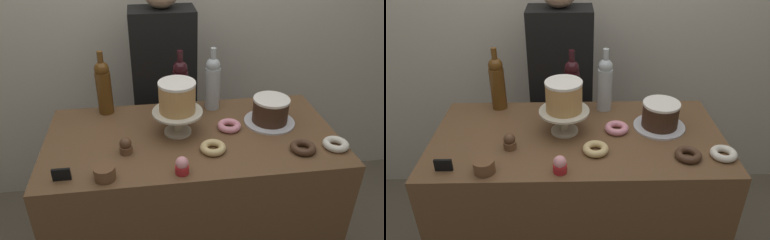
% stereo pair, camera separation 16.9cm
% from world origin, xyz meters
% --- Properties ---
extents(back_wall, '(6.00, 0.05, 2.60)m').
position_xyz_m(back_wall, '(0.00, 0.91, 1.30)').
color(back_wall, beige).
rests_on(back_wall, ground_plane).
extents(display_counter, '(1.34, 0.67, 0.95)m').
position_xyz_m(display_counter, '(0.00, 0.00, 0.48)').
color(display_counter, brown).
rests_on(display_counter, ground_plane).
extents(cake_stand_pedestal, '(0.23, 0.23, 0.11)m').
position_xyz_m(cake_stand_pedestal, '(-0.06, 0.03, 1.03)').
color(cake_stand_pedestal, beige).
rests_on(cake_stand_pedestal, display_counter).
extents(white_layer_cake, '(0.17, 0.17, 0.14)m').
position_xyz_m(white_layer_cake, '(-0.06, 0.03, 1.14)').
color(white_layer_cake, tan).
rests_on(white_layer_cake, cake_stand_pedestal).
extents(silver_serving_platter, '(0.24, 0.24, 0.01)m').
position_xyz_m(silver_serving_platter, '(0.39, 0.06, 0.96)').
color(silver_serving_platter, silver).
rests_on(silver_serving_platter, display_counter).
extents(chocolate_round_cake, '(0.17, 0.17, 0.12)m').
position_xyz_m(chocolate_round_cake, '(0.39, 0.06, 1.02)').
color(chocolate_round_cake, '#3D2619').
rests_on(chocolate_round_cake, silver_serving_platter).
extents(wine_bottle_amber, '(0.08, 0.08, 0.33)m').
position_xyz_m(wine_bottle_amber, '(-0.40, 0.28, 1.10)').
color(wine_bottle_amber, '#5B3814').
rests_on(wine_bottle_amber, display_counter).
extents(wine_bottle_clear, '(0.08, 0.08, 0.33)m').
position_xyz_m(wine_bottle_clear, '(0.14, 0.25, 1.10)').
color(wine_bottle_clear, '#B2BCC1').
rests_on(wine_bottle_clear, display_counter).
extents(wine_bottle_dark_red, '(0.08, 0.08, 0.33)m').
position_xyz_m(wine_bottle_dark_red, '(-0.02, 0.24, 1.10)').
color(wine_bottle_dark_red, black).
rests_on(wine_bottle_dark_red, display_counter).
extents(cupcake_chocolate, '(0.06, 0.06, 0.07)m').
position_xyz_m(cupcake_chocolate, '(-0.30, -0.10, 0.99)').
color(cupcake_chocolate, brown).
rests_on(cupcake_chocolate, display_counter).
extents(cupcake_strawberry, '(0.06, 0.06, 0.07)m').
position_xyz_m(cupcake_strawberry, '(-0.08, -0.27, 0.99)').
color(cupcake_strawberry, red).
rests_on(cupcake_strawberry, display_counter).
extents(donut_chocolate, '(0.11, 0.11, 0.03)m').
position_xyz_m(donut_chocolate, '(0.46, -0.19, 0.97)').
color(donut_chocolate, '#472D1E').
rests_on(donut_chocolate, display_counter).
extents(donut_sugar, '(0.11, 0.11, 0.03)m').
position_xyz_m(donut_sugar, '(0.61, -0.19, 0.97)').
color(donut_sugar, silver).
rests_on(donut_sugar, display_counter).
extents(donut_pink, '(0.11, 0.11, 0.03)m').
position_xyz_m(donut_pink, '(0.18, 0.03, 0.97)').
color(donut_pink, pink).
rests_on(donut_pink, display_counter).
extents(donut_glazed, '(0.11, 0.11, 0.03)m').
position_xyz_m(donut_glazed, '(0.07, -0.14, 0.97)').
color(donut_glazed, '#E0C17F').
rests_on(donut_glazed, display_counter).
extents(cookie_stack, '(0.08, 0.08, 0.06)m').
position_xyz_m(cookie_stack, '(-0.38, -0.27, 0.98)').
color(cookie_stack, brown).
rests_on(cookie_stack, display_counter).
extents(price_sign_chalkboard, '(0.07, 0.01, 0.05)m').
position_xyz_m(price_sign_chalkboard, '(-0.54, -0.25, 0.98)').
color(price_sign_chalkboard, black).
rests_on(price_sign_chalkboard, display_counter).
extents(barista_figure, '(0.36, 0.22, 1.60)m').
position_xyz_m(barista_figure, '(-0.09, 0.57, 0.84)').
color(barista_figure, black).
rests_on(barista_figure, ground_plane).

